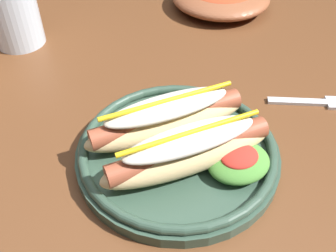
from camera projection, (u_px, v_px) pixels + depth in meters
dining_table at (145, 145)px, 0.63m from camera, size 1.43×1.02×0.74m
hot_dog_plate at (181, 144)px, 0.48m from camera, size 0.25×0.25×0.08m
fork at (317, 102)px, 0.57m from camera, size 0.11×0.07×0.00m
water_cup at (13, 11)px, 0.65m from camera, size 0.08×0.08×0.12m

